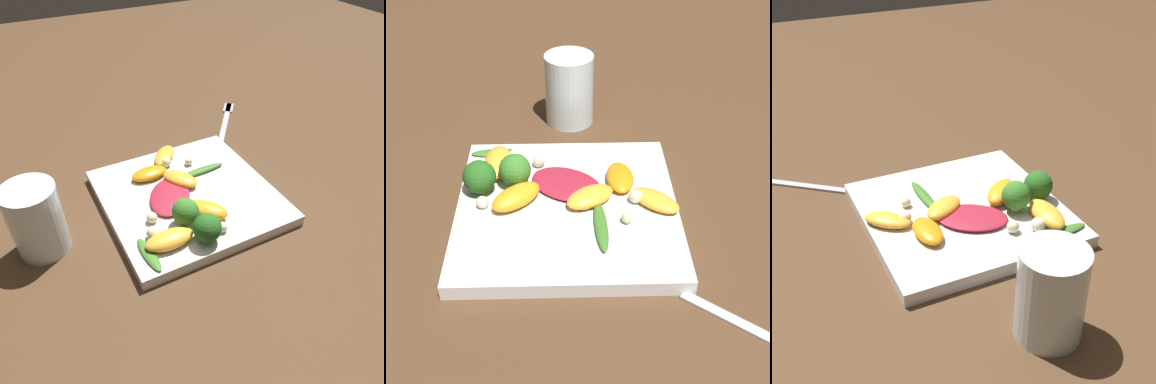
% 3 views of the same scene
% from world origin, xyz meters
% --- Properties ---
extents(ground_plane, '(2.40, 2.40, 0.00)m').
position_xyz_m(ground_plane, '(0.00, 0.00, 0.00)').
color(ground_plane, '#4C331E').
extents(plate, '(0.26, 0.26, 0.02)m').
position_xyz_m(plate, '(0.00, 0.00, 0.01)').
color(plate, white).
rests_on(plate, ground_plane).
extents(drinking_glass, '(0.07, 0.07, 0.10)m').
position_xyz_m(drinking_glass, '(-0.22, 0.01, 0.05)').
color(drinking_glass, silver).
rests_on(drinking_glass, ground_plane).
extents(fork, '(0.13, 0.16, 0.01)m').
position_xyz_m(fork, '(0.20, 0.21, 0.00)').
color(fork, '#B2B2B7').
rests_on(fork, ground_plane).
extents(radicchio_leaf_0, '(0.10, 0.11, 0.01)m').
position_xyz_m(radicchio_leaf_0, '(-0.03, 0.00, 0.02)').
color(radicchio_leaf_0, maroon).
rests_on(radicchio_leaf_0, plate).
extents(orange_segment_0, '(0.06, 0.03, 0.02)m').
position_xyz_m(orange_segment_0, '(-0.04, 0.07, 0.03)').
color(orange_segment_0, orange).
rests_on(orange_segment_0, plate).
extents(orange_segment_1, '(0.06, 0.07, 0.01)m').
position_xyz_m(orange_segment_1, '(0.01, 0.10, 0.03)').
color(orange_segment_1, '#FCAD33').
rests_on(orange_segment_1, plate).
extents(orange_segment_2, '(0.06, 0.07, 0.02)m').
position_xyz_m(orange_segment_2, '(-0.00, 0.03, 0.03)').
color(orange_segment_2, '#FCAD33').
rests_on(orange_segment_2, plate).
extents(orange_segment_3, '(0.07, 0.03, 0.02)m').
position_xyz_m(orange_segment_3, '(-0.07, -0.09, 0.03)').
color(orange_segment_3, '#FCAD33').
rests_on(orange_segment_3, plate).
extents(orange_segment_4, '(0.07, 0.07, 0.02)m').
position_xyz_m(orange_segment_4, '(-0.00, -0.06, 0.03)').
color(orange_segment_4, orange).
rests_on(orange_segment_4, plate).
extents(broccoli_floret_0, '(0.04, 0.04, 0.04)m').
position_xyz_m(broccoli_floret_0, '(-0.04, -0.06, 0.04)').
color(broccoli_floret_0, '#7A9E51').
rests_on(broccoli_floret_0, plate).
extents(broccoli_floret_1, '(0.04, 0.04, 0.04)m').
position_xyz_m(broccoli_floret_1, '(-0.02, -0.10, 0.04)').
color(broccoli_floret_1, '#7A9E51').
rests_on(broccoli_floret_1, plate).
extents(arugula_sprig_0, '(0.08, 0.02, 0.01)m').
position_xyz_m(arugula_sprig_0, '(0.05, 0.04, 0.02)').
color(arugula_sprig_0, '#3D7528').
rests_on(arugula_sprig_0, plate).
extents(arugula_sprig_1, '(0.02, 0.07, 0.01)m').
position_xyz_m(arugula_sprig_1, '(-0.10, -0.09, 0.02)').
color(arugula_sprig_1, '#3D7528').
rests_on(arugula_sprig_1, plate).
extents(macadamia_nut_0, '(0.02, 0.02, 0.02)m').
position_xyz_m(macadamia_nut_0, '(-0.08, -0.04, 0.03)').
color(macadamia_nut_0, beige).
rests_on(macadamia_nut_0, plate).
extents(macadamia_nut_1, '(0.01, 0.01, 0.01)m').
position_xyz_m(macadamia_nut_1, '(0.04, 0.07, 0.03)').
color(macadamia_nut_1, beige).
rests_on(macadamia_nut_1, plate).
extents(macadamia_nut_2, '(0.01, 0.01, 0.01)m').
position_xyz_m(macadamia_nut_2, '(0.01, -0.10, 0.03)').
color(macadamia_nut_2, beige).
rests_on(macadamia_nut_2, plate).
extents(macadamia_nut_3, '(0.02, 0.02, 0.02)m').
position_xyz_m(macadamia_nut_3, '(-0.09, -0.07, 0.03)').
color(macadamia_nut_3, beige).
rests_on(macadamia_nut_3, plate).
extents(macadamia_nut_4, '(0.02, 0.02, 0.02)m').
position_xyz_m(macadamia_nut_4, '(0.00, 0.08, 0.03)').
color(macadamia_nut_4, beige).
rests_on(macadamia_nut_4, plate).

